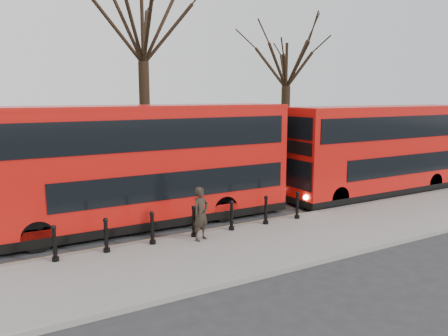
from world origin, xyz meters
TOP-DOWN VIEW (x-y plane):
  - ground at (0.00, 0.00)m, footprint 120.00×120.00m
  - pavement at (0.00, -3.00)m, footprint 60.00×4.00m
  - kerb at (0.00, -1.00)m, footprint 60.00×0.25m
  - grass_verge at (0.00, 15.00)m, footprint 60.00×18.00m
  - hedge at (0.00, 6.80)m, footprint 60.00×0.90m
  - yellow_line_outer at (0.00, -0.70)m, footprint 60.00×0.10m
  - yellow_line_inner at (0.00, -0.50)m, footprint 60.00×0.10m
  - tree_mid at (2.00, 10.00)m, footprint 7.70×7.70m
  - tree_right at (12.00, 10.00)m, footprint 6.24×6.24m
  - bollard_row at (-0.45, -1.35)m, footprint 8.84×0.15m
  - bus_lead at (-1.17, 1.21)m, footprint 11.09×2.55m
  - bus_rear at (10.46, 0.41)m, footprint 10.69×2.46m
  - pedestrian at (-0.39, -1.75)m, footprint 0.74×0.62m

SIDE VIEW (x-z plane):
  - ground at x=0.00m, z-range 0.00..0.00m
  - yellow_line_outer at x=0.00m, z-range 0.00..0.01m
  - yellow_line_inner at x=0.00m, z-range 0.00..0.01m
  - grass_verge at x=0.00m, z-range 0.00..0.06m
  - pavement at x=0.00m, z-range 0.00..0.15m
  - kerb at x=0.00m, z-range -0.01..0.15m
  - hedge at x=0.00m, z-range 0.00..0.80m
  - bollard_row at x=-0.45m, z-range 0.15..1.15m
  - pedestrian at x=-0.39m, z-range 0.15..1.89m
  - bus_rear at x=10.46m, z-range 0.02..4.27m
  - bus_lead at x=-1.17m, z-range 0.02..4.43m
  - tree_right at x=12.00m, z-range 2.20..11.95m
  - tree_mid at x=2.00m, z-range 2.73..14.76m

